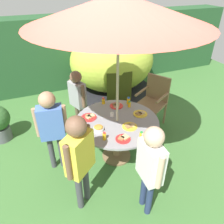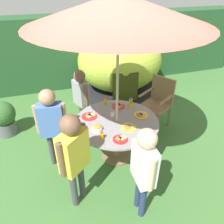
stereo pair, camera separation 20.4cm
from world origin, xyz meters
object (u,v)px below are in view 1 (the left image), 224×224
patio_umbrella (119,9)px  juice_bottle_far_right (104,136)px  child_in_blue_shirt (51,123)px  plate_back_edge (89,117)px  snack_bowl (98,128)px  plate_far_left (130,126)px  plate_mid_right (140,114)px  juice_bottle_mid_left (129,104)px  juice_bottle_front_edge (141,136)px  juice_bottle_center_back (128,101)px  garden_table (117,128)px  plate_near_left (123,138)px  plate_near_right (116,106)px  juice_bottle_spot_a (103,101)px  child_in_yellow_shirt (79,153)px  child_in_white_shirt (151,162)px  juice_bottle_center_front (83,128)px  child_in_grey_shirt (77,94)px  wooden_chair (154,99)px  dome_tent (112,62)px

patio_umbrella → juice_bottle_far_right: bearing=-134.2°
child_in_blue_shirt → plate_back_edge: bearing=17.3°
snack_bowl → plate_far_left: 0.44m
plate_mid_right → juice_bottle_mid_left: (-0.06, 0.26, 0.04)m
child_in_blue_shirt → juice_bottle_front_edge: (1.04, -0.65, -0.06)m
juice_bottle_center_back → garden_table: bearing=-134.3°
plate_near_left → juice_bottle_front_edge: 0.24m
snack_bowl → plate_back_edge: (-0.03, 0.35, -0.02)m
juice_bottle_far_right → juice_bottle_front_edge: 0.48m
child_in_blue_shirt → plate_near_right: 1.10m
garden_table → plate_near_right: (0.15, 0.38, 0.15)m
garden_table → patio_umbrella: (0.00, 0.00, 1.64)m
plate_near_right → juice_bottle_spot_a: juice_bottle_spot_a is taller
garden_table → child_in_yellow_shirt: size_ratio=0.92×
child_in_white_shirt → juice_bottle_center_front: size_ratio=11.34×
child_in_blue_shirt → juice_bottle_mid_left: size_ratio=11.92×
juice_bottle_center_back → child_in_grey_shirt: bearing=142.5°
juice_bottle_mid_left → child_in_yellow_shirt: bearing=-139.8°
juice_bottle_center_front → child_in_grey_shirt: bearing=80.2°
child_in_grey_shirt → juice_bottle_far_right: child_in_grey_shirt is taller
plate_back_edge → juice_bottle_far_right: 0.56m
child_in_grey_shirt → juice_bottle_center_front: bearing=-30.5°
juice_bottle_center_front → juice_bottle_front_edge: juice_bottle_front_edge is taller
child_in_white_shirt → plate_back_edge: bearing=16.8°
garden_table → wooden_chair: wooden_chair is taller
plate_back_edge → juice_bottle_center_back: 0.74m
juice_bottle_far_right → garden_table: bearing=45.8°
wooden_chair → juice_bottle_mid_left: wooden_chair is taller
dome_tent → plate_near_right: 2.03m
plate_near_left → juice_bottle_mid_left: 0.82m
child_in_blue_shirt → plate_near_left: size_ratio=6.50×
dome_tent → garden_table: bearing=-101.0°
garden_table → juice_bottle_center_front: size_ratio=11.06×
garden_table → snack_bowl: 0.39m
juice_bottle_center_back → plate_far_left: bearing=-114.1°
patio_umbrella → child_in_blue_shirt: size_ratio=1.85×
plate_near_right → plate_mid_right: bearing=-55.5°
juice_bottle_far_right → juice_bottle_mid_left: 0.90m
plate_far_left → juice_bottle_spot_a: size_ratio=1.97×
plate_near_right → child_in_white_shirt: bearing=-97.6°
child_in_white_shirt → juice_bottle_spot_a: 1.53m
child_in_white_shirt → plate_mid_right: 1.10m
child_in_grey_shirt → plate_mid_right: 1.18m
child_in_grey_shirt → child_in_white_shirt: bearing=-11.2°
dome_tent → child_in_yellow_shirt: (-1.58, -2.89, 0.11)m
garden_table → wooden_chair: (1.02, 0.61, -0.02)m
juice_bottle_mid_left → wooden_chair: bearing=25.7°
child_in_yellow_shirt → child_in_white_shirt: 0.79m
wooden_chair → plate_near_left: wooden_chair is taller
snack_bowl → juice_bottle_center_front: size_ratio=1.29×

